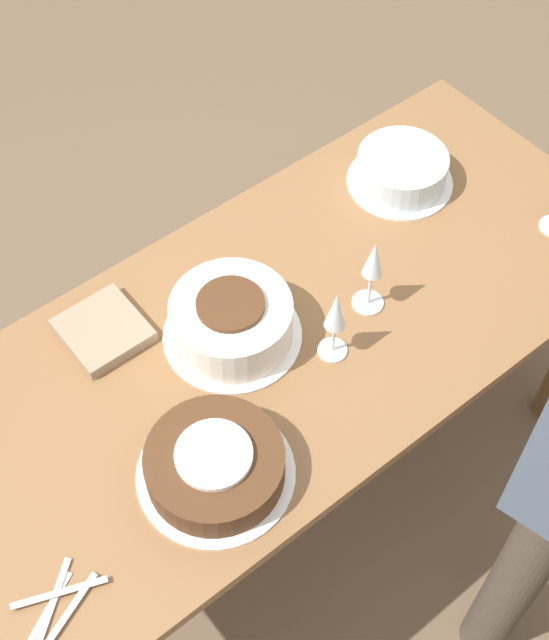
{
  "coord_description": "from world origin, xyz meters",
  "views": [
    {
      "loc": [
        -0.67,
        -0.84,
        2.3
      ],
      "look_at": [
        0.0,
        0.0,
        0.81
      ],
      "focal_mm": 50.0,
      "sensor_mm": 36.0,
      "label": 1
    }
  ],
  "objects_px": {
    "cake_back_decorated": "(401,170)",
    "wine_glass_far": "(373,265)",
    "cake_front_chocolate": "(215,465)",
    "wine_glass_extra": "(336,315)",
    "cake_center_white": "(232,321)"
  },
  "relations": [
    {
      "from": "cake_center_white",
      "to": "cake_front_chocolate",
      "type": "bearing_deg",
      "value": -132.59
    },
    {
      "from": "cake_front_chocolate",
      "to": "wine_glass_extra",
      "type": "xyz_separation_m",
      "value": [
        0.36,
        0.08,
        0.09
      ]
    },
    {
      "from": "cake_front_chocolate",
      "to": "wine_glass_far",
      "type": "relative_size",
      "value": 1.55
    },
    {
      "from": "cake_front_chocolate",
      "to": "cake_back_decorated",
      "type": "xyz_separation_m",
      "value": [
        0.8,
        0.35,
        0.0
      ]
    },
    {
      "from": "wine_glass_far",
      "to": "wine_glass_extra",
      "type": "bearing_deg",
      "value": -161.87
    },
    {
      "from": "cake_front_chocolate",
      "to": "cake_back_decorated",
      "type": "bearing_deg",
      "value": 23.29
    },
    {
      "from": "cake_front_chocolate",
      "to": "wine_glass_extra",
      "type": "distance_m",
      "value": 0.38
    },
    {
      "from": "cake_back_decorated",
      "to": "wine_glass_far",
      "type": "bearing_deg",
      "value": -143.84
    },
    {
      "from": "wine_glass_far",
      "to": "cake_front_chocolate",
      "type": "bearing_deg",
      "value": -166.16
    },
    {
      "from": "cake_front_chocolate",
      "to": "wine_glass_far",
      "type": "xyz_separation_m",
      "value": [
        0.5,
        0.12,
        0.09
      ]
    },
    {
      "from": "cake_back_decorated",
      "to": "wine_glass_extra",
      "type": "relative_size",
      "value": 1.34
    },
    {
      "from": "cake_center_white",
      "to": "cake_front_chocolate",
      "type": "height_order",
      "value": "cake_center_white"
    },
    {
      "from": "cake_back_decorated",
      "to": "wine_glass_far",
      "type": "distance_m",
      "value": 0.39
    },
    {
      "from": "cake_front_chocolate",
      "to": "cake_back_decorated",
      "type": "relative_size",
      "value": 1.19
    },
    {
      "from": "wine_glass_far",
      "to": "wine_glass_extra",
      "type": "height_order",
      "value": "wine_glass_far"
    }
  ]
}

